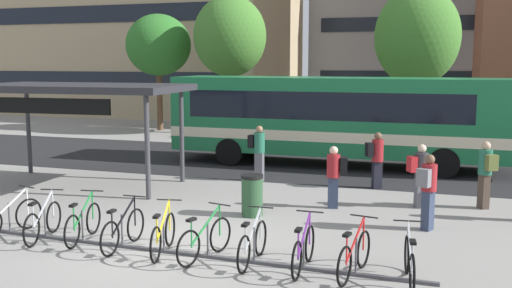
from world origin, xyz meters
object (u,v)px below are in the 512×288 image
(trash_bin, at_px, (252,195))
(city_bus, at_px, (339,117))
(transit_shelter, at_px, (79,91))
(commuter_red_pack_0, at_px, (420,172))
(commuter_black_pack_2, at_px, (376,156))
(street_tree_3, at_px, (158,45))
(parked_bicycle_green_5, at_px, (205,240))
(commuter_olive_pack_4, at_px, (486,170))
(parked_bicycle_white_0, at_px, (9,217))
(parked_bicycle_silver_6, at_px, (253,244))
(commuter_black_pack_5, at_px, (335,173))
(parked_bicycle_purple_7, at_px, (304,250))
(parked_bicycle_silver_9, at_px, (409,263))
(parked_bicycle_green_2, at_px, (83,223))
(parked_bicycle_silver_1, at_px, (43,222))
(street_tree_1, at_px, (230,36))
(street_tree_0, at_px, (417,37))
(parked_bicycle_red_8, at_px, (354,256))
(parked_bicycle_black_3, at_px, (123,230))
(commuter_black_pack_3, at_px, (258,149))
(commuter_grey_pack_1, at_px, (428,187))
(parked_bicycle_yellow_4, at_px, (163,235))

(trash_bin, bearing_deg, city_bus, 83.98)
(transit_shelter, relative_size, commuter_red_pack_0, 3.91)
(commuter_black_pack_2, xyz_separation_m, street_tree_3, (-13.06, 11.34, 3.65))
(city_bus, distance_m, parked_bicycle_green_5, 10.88)
(commuter_olive_pack_4, bearing_deg, parked_bicycle_white_0, 88.20)
(parked_bicycle_silver_6, relative_size, commuter_black_pack_5, 1.06)
(parked_bicycle_purple_7, bearing_deg, parked_bicycle_silver_9, -92.77)
(commuter_black_pack_5, relative_size, trash_bin, 1.58)
(parked_bicycle_silver_9, bearing_deg, parked_bicycle_green_2, 78.89)
(parked_bicycle_white_0, height_order, commuter_olive_pack_4, commuter_olive_pack_4)
(parked_bicycle_white_0, relative_size, parked_bicycle_silver_1, 1.00)
(transit_shelter, height_order, commuter_black_pack_5, transit_shelter)
(parked_bicycle_silver_1, xyz_separation_m, street_tree_1, (-2.60, 18.23, 4.65))
(parked_bicycle_silver_9, xyz_separation_m, street_tree_0, (-0.89, 17.99, 4.50))
(parked_bicycle_red_8, relative_size, street_tree_1, 0.24)
(parked_bicycle_black_3, relative_size, parked_bicycle_purple_7, 1.00)
(parked_bicycle_purple_7, xyz_separation_m, commuter_black_pack_5, (-0.30, 4.65, 0.55))
(parked_bicycle_red_8, height_order, street_tree_1, street_tree_1)
(commuter_black_pack_3, xyz_separation_m, street_tree_3, (-9.39, 11.42, 3.60))
(parked_bicycle_silver_6, bearing_deg, trash_bin, 18.28)
(commuter_grey_pack_1, xyz_separation_m, commuter_black_pack_3, (-5.25, 3.94, 0.03))
(commuter_black_pack_2, distance_m, street_tree_3, 17.67)
(parked_bicycle_green_2, xyz_separation_m, street_tree_1, (-3.48, 18.06, 4.65))
(parked_bicycle_silver_1, bearing_deg, commuter_grey_pack_1, -79.58)
(parked_bicycle_red_8, bearing_deg, commuter_red_pack_0, 1.35)
(commuter_grey_pack_1, height_order, street_tree_1, street_tree_1)
(parked_bicycle_silver_6, relative_size, commuter_black_pack_2, 1.02)
(commuter_grey_pack_1, bearing_deg, trash_bin, 115.84)
(parked_bicycle_yellow_4, bearing_deg, transit_shelter, 35.38)
(parked_bicycle_silver_9, relative_size, trash_bin, 1.66)
(parked_bicycle_yellow_4, height_order, transit_shelter, transit_shelter)
(commuter_grey_pack_1, distance_m, commuter_black_pack_2, 4.32)
(commuter_red_pack_0, distance_m, commuter_black_pack_5, 2.20)
(commuter_red_pack_0, distance_m, street_tree_0, 13.15)
(commuter_black_pack_2, distance_m, commuter_black_pack_3, 3.66)
(commuter_black_pack_2, distance_m, street_tree_0, 11.27)
(parked_bicycle_silver_1, bearing_deg, parked_bicycle_white_0, 73.75)
(parked_bicycle_silver_6, relative_size, parked_bicycle_purple_7, 1.00)
(parked_bicycle_black_3, bearing_deg, parked_bicycle_silver_1, 89.13)
(parked_bicycle_red_8, bearing_deg, city_bus, 21.98)
(parked_bicycle_silver_1, height_order, parked_bicycle_red_8, same)
(parked_bicycle_yellow_4, xyz_separation_m, street_tree_0, (3.82, 17.88, 4.50))
(parked_bicycle_silver_1, height_order, street_tree_0, street_tree_0)
(parked_bicycle_purple_7, xyz_separation_m, trash_bin, (-2.08, 3.27, 0.13))
(parked_bicycle_silver_1, distance_m, trash_bin, 4.84)
(commuter_grey_pack_1, bearing_deg, commuter_black_pack_3, 78.11)
(parked_bicycle_white_0, relative_size, parked_bicycle_purple_7, 0.98)
(transit_shelter, bearing_deg, parked_bicycle_purple_7, -34.83)
(parked_bicycle_green_5, relative_size, trash_bin, 1.64)
(parked_bicycle_black_3, distance_m, parked_bicycle_silver_6, 2.79)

